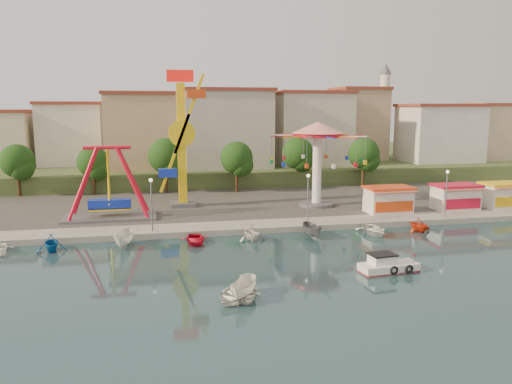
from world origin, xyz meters
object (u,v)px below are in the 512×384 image
object	(u,v)px
cabin_motorboat	(387,267)
skiff	(244,289)
pirate_ship_ride	(109,184)
rowboat_a	(244,293)
wave_swinger	(317,145)
kamikaze_tower	(183,142)

from	to	relation	value
cabin_motorboat	skiff	world-z (taller)	cabin_motorboat
pirate_ship_ride	skiff	size ratio (longest dim) A/B	2.81
cabin_motorboat	rowboat_a	distance (m)	12.37
wave_swinger	kamikaze_tower	bearing A→B (deg)	170.07
pirate_ship_ride	wave_swinger	world-z (taller)	wave_swinger
cabin_motorboat	skiff	size ratio (longest dim) A/B	1.33
rowboat_a	pirate_ship_ride	bearing A→B (deg)	113.03
skiff	pirate_ship_ride	bearing A→B (deg)	140.75
pirate_ship_ride	skiff	bearing A→B (deg)	-66.89
kamikaze_tower	rowboat_a	xyz separation A→B (m)	(2.05, -29.79, -8.21)
cabin_motorboat	kamikaze_tower	bearing A→B (deg)	112.15
rowboat_a	cabin_motorboat	bearing A→B (deg)	14.91
kamikaze_tower	wave_swinger	distance (m)	16.35
pirate_ship_ride	rowboat_a	bearing A→B (deg)	-66.94
kamikaze_tower	rowboat_a	distance (m)	30.97
pirate_ship_ride	skiff	distance (m)	27.17
pirate_ship_ride	wave_swinger	bearing A→B (deg)	5.15
rowboat_a	skiff	size ratio (longest dim) A/B	1.01
cabin_motorboat	skiff	bearing A→B (deg)	-170.65
kamikaze_tower	cabin_motorboat	world-z (taller)	kamikaze_tower
kamikaze_tower	wave_swinger	bearing A→B (deg)	-9.93
pirate_ship_ride	cabin_motorboat	distance (m)	31.41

